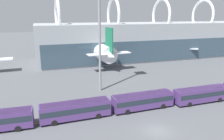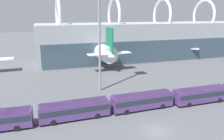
{
  "view_description": "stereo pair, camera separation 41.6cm",
  "coord_description": "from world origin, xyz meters",
  "views": [
    {
      "loc": [
        -16.9,
        -27.39,
        18.04
      ],
      "look_at": [
        0.57,
        24.63,
        4.0
      ],
      "focal_mm": 35.0,
      "sensor_mm": 36.0,
      "label": 1
    },
    {
      "loc": [
        -16.5,
        -27.52,
        18.04
      ],
      "look_at": [
        0.57,
        24.63,
        4.0
      ],
      "focal_mm": 35.0,
      "sensor_mm": 36.0,
      "label": 2
    }
  ],
  "objects": [
    {
      "name": "shuttle_bus_1",
      "position": [
        -11.72,
        8.25,
        1.86
      ],
      "size": [
        12.32,
        2.94,
        3.14
      ],
      "rotation": [
        0.0,
        0.0,
        0.02
      ],
      "color": "#56387A",
      "rests_on": "ground_plane"
    },
    {
      "name": "lane_stripe_5",
      "position": [
        -14.72,
        8.78,
        0.0
      ],
      "size": [
        10.48,
        0.6,
        0.01
      ],
      "primitive_type": "cube",
      "rotation": [
        0.0,
        0.0,
        0.03
      ],
      "color": "yellow",
      "rests_on": "ground_plane"
    },
    {
      "name": "airliner_parked_remote",
      "position": [
        54.46,
        59.6,
        5.34
      ],
      "size": [
        34.45,
        33.25,
        13.94
      ],
      "rotation": [
        0.0,
        0.0,
        5.65
      ],
      "color": "silver",
      "rests_on": "ground_plane"
    },
    {
      "name": "shuttle_bus_3",
      "position": [
        14.58,
        7.45,
        1.86
      ],
      "size": [
        12.29,
        2.82,
        3.14
      ],
      "rotation": [
        0.0,
        0.0,
        -0.0
      ],
      "color": "#56387A",
      "rests_on": "ground_plane"
    },
    {
      "name": "shuttle_bus_2",
      "position": [
        1.43,
        8.29,
        1.86
      ],
      "size": [
        12.34,
        2.99,
        3.14
      ],
      "rotation": [
        0.0,
        0.0,
        0.02
      ],
      "color": "#56387A",
      "rests_on": "ground_plane"
    },
    {
      "name": "lane_stripe_1",
      "position": [
        -1.97,
        12.16,
        0.0
      ],
      "size": [
        8.43,
        1.29,
        0.01
      ],
      "primitive_type": "cube",
      "rotation": [
        0.0,
        0.0,
        -0.12
      ],
      "color": "yellow",
      "rests_on": "ground_plane"
    },
    {
      "name": "terminal_building",
      "position": [
        54.78,
        56.43,
        7.61
      ],
      "size": [
        146.08,
        21.85,
        24.68
      ],
      "color": "#9EA3A8",
      "rests_on": "ground_plane"
    },
    {
      "name": "airliner_at_gate_far",
      "position": [
        3.06,
        52.47,
        5.23
      ],
      "size": [
        35.22,
        37.55,
        14.03
      ],
      "rotation": [
        0.0,
        0.0,
        1.65
      ],
      "color": "white",
      "rests_on": "ground_plane"
    },
    {
      "name": "ground_plane",
      "position": [
        0.0,
        0.0,
        0.0
      ],
      "size": [
        440.0,
        440.0,
        0.0
      ],
      "primitive_type": "plane",
      "color": "#515459"
    }
  ]
}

